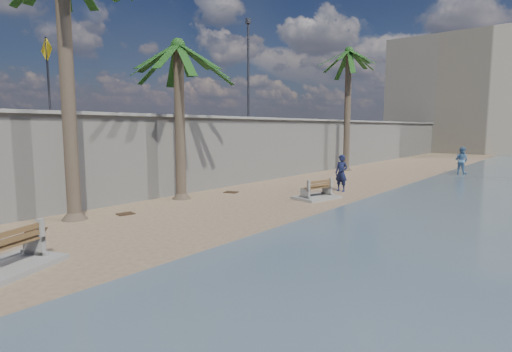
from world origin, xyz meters
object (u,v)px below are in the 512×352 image
Objects in this scene: bench_far at (316,191)px; person_b at (461,159)px; palm_back at (349,53)px; bench_near at (5,253)px; person_a at (341,170)px; palm_mid at (178,47)px.

person_b is at bearing 79.61° from bench_far.
palm_back is at bearing 39.38° from person_b.
bench_near is 0.27× the size of palm_back.
bench_near is 24.58m from palm_back.
person_a is at bearing -64.85° from palm_back.
person_a is at bearing 92.19° from bench_far.
palm_back is (-4.24, 11.28, 7.80)m from bench_far.
person_b is at bearing 23.25° from palm_back.
bench_far is 0.29× the size of palm_mid.
palm_back is 10.34m from person_b.
person_a is at bearing 87.70° from bench_near.
bench_near is 11.78m from bench_far.
palm_back is 4.69× the size of person_b.
person_b is at bearing 82.11° from person_a.
bench_far is 14.48m from person_b.
person_a reaches higher than person_b.
person_a is (4.37, 6.15, -5.30)m from palm_mid.
person_a is at bearing 54.63° from palm_mid.
palm_back reaches higher than palm_mid.
bench_far is (0.66, 11.76, -0.04)m from bench_near.
palm_back is at bearing 89.16° from palm_mid.
palm_back is (0.22, 14.98, 1.84)m from palm_mid.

